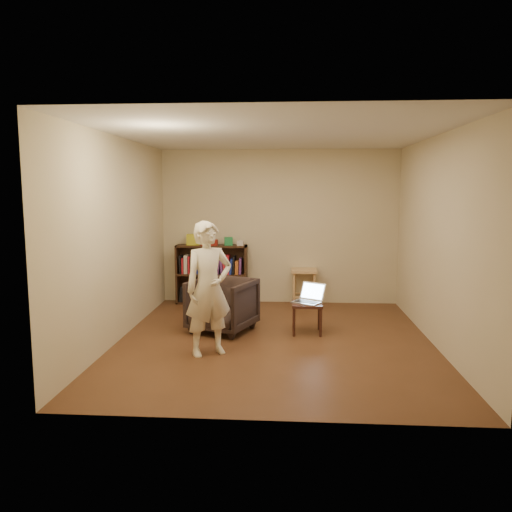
# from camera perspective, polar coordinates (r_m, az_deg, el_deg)

# --- Properties ---
(floor) EXTENTS (4.50, 4.50, 0.00)m
(floor) POSITION_cam_1_polar(r_m,az_deg,el_deg) (6.52, 2.10, -9.64)
(floor) COLOR #4D2D18
(floor) RESTS_ON ground
(ceiling) EXTENTS (4.50, 4.50, 0.00)m
(ceiling) POSITION_cam_1_polar(r_m,az_deg,el_deg) (6.26, 2.22, 13.74)
(ceiling) COLOR silver
(ceiling) RESTS_ON wall_back
(wall_back) EXTENTS (4.00, 0.00, 4.00)m
(wall_back) POSITION_cam_1_polar(r_m,az_deg,el_deg) (8.50, 2.65, 3.33)
(wall_back) COLOR beige
(wall_back) RESTS_ON floor
(wall_left) EXTENTS (0.00, 4.50, 4.50)m
(wall_left) POSITION_cam_1_polar(r_m,az_deg,el_deg) (6.63, -15.41, 1.87)
(wall_left) COLOR beige
(wall_left) RESTS_ON floor
(wall_right) EXTENTS (0.00, 4.50, 4.50)m
(wall_right) POSITION_cam_1_polar(r_m,az_deg,el_deg) (6.51, 20.06, 1.58)
(wall_right) COLOR beige
(wall_right) RESTS_ON floor
(bookshelf) EXTENTS (1.20, 0.30, 1.00)m
(bookshelf) POSITION_cam_1_polar(r_m,az_deg,el_deg) (8.55, -5.06, -2.48)
(bookshelf) COLOR black
(bookshelf) RESTS_ON floor
(box_yellow) EXTENTS (0.24, 0.19, 0.18)m
(box_yellow) POSITION_cam_1_polar(r_m,az_deg,el_deg) (8.52, -7.19, 1.87)
(box_yellow) COLOR gold
(box_yellow) RESTS_ON bookshelf
(red_cloth) EXTENTS (0.28, 0.22, 0.09)m
(red_cloth) POSITION_cam_1_polar(r_m,az_deg,el_deg) (8.44, -5.35, 1.54)
(red_cloth) COLOR maroon
(red_cloth) RESTS_ON bookshelf
(box_green) EXTENTS (0.16, 0.16, 0.14)m
(box_green) POSITION_cam_1_polar(r_m,az_deg,el_deg) (8.41, -3.16, 1.70)
(box_green) COLOR #207A40
(box_green) RESTS_ON bookshelf
(box_white) EXTENTS (0.12, 0.12, 0.08)m
(box_white) POSITION_cam_1_polar(r_m,az_deg,el_deg) (8.36, -1.77, 1.48)
(box_white) COLOR beige
(box_white) RESTS_ON bookshelf
(stool) EXTENTS (0.42, 0.42, 0.61)m
(stool) POSITION_cam_1_polar(r_m,az_deg,el_deg) (8.38, 5.51, -2.32)
(stool) COLOR tan
(stool) RESTS_ON floor
(armchair) EXTENTS (1.02, 1.03, 0.73)m
(armchair) POSITION_cam_1_polar(r_m,az_deg,el_deg) (6.86, -3.89, -5.61)
(armchair) COLOR black
(armchair) RESTS_ON floor
(side_table) EXTENTS (0.40, 0.40, 0.41)m
(side_table) POSITION_cam_1_polar(r_m,az_deg,el_deg) (6.80, 5.85, -5.94)
(side_table) COLOR black
(side_table) RESTS_ON floor
(laptop) EXTENTS (0.49, 0.49, 0.25)m
(laptop) POSITION_cam_1_polar(r_m,az_deg,el_deg) (6.82, 6.05, -4.80)
(laptop) COLOR silver
(laptop) RESTS_ON side_table
(person) EXTENTS (0.69, 0.62, 1.57)m
(person) POSITION_cam_1_polar(r_m,az_deg,el_deg) (5.84, -5.43, -3.73)
(person) COLOR #EDE3C3
(person) RESTS_ON floor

